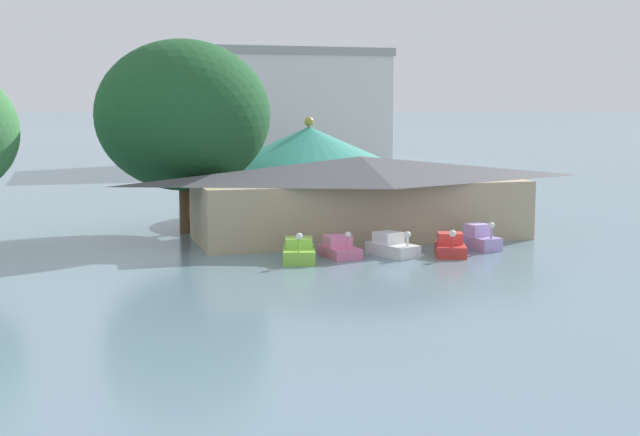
{
  "coord_description": "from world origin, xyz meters",
  "views": [
    {
      "loc": [
        -7.22,
        -10.86,
        8.04
      ],
      "look_at": [
        3.09,
        24.13,
        3.28
      ],
      "focal_mm": 48.41,
      "sensor_mm": 36.0,
      "label": 1
    }
  ],
  "objects_px": {
    "boathouse": "(361,196)",
    "shoreline_tree_mid": "(183,115)",
    "pedal_boat_white": "(392,246)",
    "background_building_block": "(280,108)",
    "pedal_boat_lime": "(299,252)",
    "pedal_boat_red": "(450,246)",
    "green_roof_pavilion": "(309,166)",
    "pedal_boat_lavender": "(479,239)",
    "pedal_boat_pink": "(339,248)"
  },
  "relations": [
    {
      "from": "pedal_boat_pink",
      "to": "boathouse",
      "type": "relative_size",
      "value": 0.12
    },
    {
      "from": "pedal_boat_lime",
      "to": "background_building_block",
      "type": "distance_m",
      "value": 73.65
    },
    {
      "from": "pedal_boat_pink",
      "to": "pedal_boat_white",
      "type": "height_order",
      "value": "pedal_boat_pink"
    },
    {
      "from": "green_roof_pavilion",
      "to": "background_building_block",
      "type": "relative_size",
      "value": 0.51
    },
    {
      "from": "pedal_boat_pink",
      "to": "boathouse",
      "type": "bearing_deg",
      "value": 142.12
    },
    {
      "from": "pedal_boat_lavender",
      "to": "pedal_boat_white",
      "type": "bearing_deg",
      "value": -97.14
    },
    {
      "from": "pedal_boat_lime",
      "to": "pedal_boat_lavender",
      "type": "distance_m",
      "value": 10.79
    },
    {
      "from": "pedal_boat_white",
      "to": "background_building_block",
      "type": "bearing_deg",
      "value": 151.13
    },
    {
      "from": "background_building_block",
      "to": "pedal_boat_white",
      "type": "bearing_deg",
      "value": -99.0
    },
    {
      "from": "pedal_boat_pink",
      "to": "background_building_block",
      "type": "xyz_separation_m",
      "value": [
        14.14,
        70.8,
        7.22
      ]
    },
    {
      "from": "green_roof_pavilion",
      "to": "shoreline_tree_mid",
      "type": "height_order",
      "value": "shoreline_tree_mid"
    },
    {
      "from": "pedal_boat_pink",
      "to": "pedal_boat_lavender",
      "type": "bearing_deg",
      "value": 82.45
    },
    {
      "from": "pedal_boat_pink",
      "to": "pedal_boat_lime",
      "type": "bearing_deg",
      "value": -84.53
    },
    {
      "from": "green_roof_pavilion",
      "to": "background_building_block",
      "type": "xyz_separation_m",
      "value": [
        11.26,
        54.59,
        3.91
      ]
    },
    {
      "from": "pedal_boat_red",
      "to": "shoreline_tree_mid",
      "type": "xyz_separation_m",
      "value": [
        -12.65,
        12.34,
        6.95
      ]
    },
    {
      "from": "pedal_boat_lime",
      "to": "green_roof_pavilion",
      "type": "xyz_separation_m",
      "value": [
        5.28,
        16.82,
        3.27
      ]
    },
    {
      "from": "boathouse",
      "to": "background_building_block",
      "type": "relative_size",
      "value": 0.83
    },
    {
      "from": "boathouse",
      "to": "shoreline_tree_mid",
      "type": "xyz_separation_m",
      "value": [
        -9.94,
        5.31,
        4.81
      ]
    },
    {
      "from": "shoreline_tree_mid",
      "to": "pedal_boat_red",
      "type": "bearing_deg",
      "value": -44.29
    },
    {
      "from": "boathouse",
      "to": "background_building_block",
      "type": "distance_m",
      "value": 66.11
    },
    {
      "from": "pedal_boat_white",
      "to": "green_roof_pavilion",
      "type": "bearing_deg",
      "value": 160.08
    },
    {
      "from": "boathouse",
      "to": "green_roof_pavilion",
      "type": "bearing_deg",
      "value": 91.78
    },
    {
      "from": "pedal_boat_pink",
      "to": "shoreline_tree_mid",
      "type": "bearing_deg",
      "value": -157.64
    },
    {
      "from": "pedal_boat_lime",
      "to": "pedal_boat_white",
      "type": "relative_size",
      "value": 0.96
    },
    {
      "from": "pedal_boat_white",
      "to": "shoreline_tree_mid",
      "type": "height_order",
      "value": "shoreline_tree_mid"
    },
    {
      "from": "pedal_boat_pink",
      "to": "boathouse",
      "type": "xyz_separation_m",
      "value": [
        3.21,
        5.79,
        2.17
      ]
    },
    {
      "from": "pedal_boat_lime",
      "to": "pedal_boat_lavender",
      "type": "height_order",
      "value": "pedal_boat_lime"
    },
    {
      "from": "pedal_boat_lime",
      "to": "pedal_boat_lavender",
      "type": "xyz_separation_m",
      "value": [
        10.76,
        0.81,
        0.07
      ]
    },
    {
      "from": "pedal_boat_lavender",
      "to": "green_roof_pavilion",
      "type": "bearing_deg",
      "value": -173.93
    },
    {
      "from": "green_roof_pavilion",
      "to": "background_building_block",
      "type": "bearing_deg",
      "value": 78.35
    },
    {
      "from": "pedal_boat_lavender",
      "to": "shoreline_tree_mid",
      "type": "xyz_separation_m",
      "value": [
        -15.09,
        10.9,
        6.87
      ]
    },
    {
      "from": "pedal_boat_lavender",
      "to": "pedal_boat_red",
      "type": "bearing_deg",
      "value": -72.46
    },
    {
      "from": "pedal_boat_lavender",
      "to": "background_building_block",
      "type": "relative_size",
      "value": 0.1
    },
    {
      "from": "pedal_boat_pink",
      "to": "pedal_boat_red",
      "type": "height_order",
      "value": "pedal_boat_red"
    },
    {
      "from": "pedal_boat_pink",
      "to": "pedal_boat_white",
      "type": "xyz_separation_m",
      "value": [
        2.87,
        -0.35,
        0.04
      ]
    },
    {
      "from": "pedal_boat_white",
      "to": "green_roof_pavilion",
      "type": "xyz_separation_m",
      "value": [
        0.01,
        16.55,
        3.27
      ]
    },
    {
      "from": "pedal_boat_lavender",
      "to": "green_roof_pavilion",
      "type": "relative_size",
      "value": 0.2
    },
    {
      "from": "shoreline_tree_mid",
      "to": "background_building_block",
      "type": "height_order",
      "value": "background_building_block"
    },
    {
      "from": "pedal_boat_lime",
      "to": "pedal_boat_pink",
      "type": "height_order",
      "value": "pedal_boat_lime"
    },
    {
      "from": "pedal_boat_red",
      "to": "shoreline_tree_mid",
      "type": "height_order",
      "value": "shoreline_tree_mid"
    },
    {
      "from": "pedal_boat_lavender",
      "to": "green_roof_pavilion",
      "type": "distance_m",
      "value": 17.22
    },
    {
      "from": "pedal_boat_white",
      "to": "background_building_block",
      "type": "relative_size",
      "value": 0.13
    },
    {
      "from": "pedal_boat_lavender",
      "to": "shoreline_tree_mid",
      "type": "distance_m",
      "value": 19.85
    },
    {
      "from": "shoreline_tree_mid",
      "to": "background_building_block",
      "type": "relative_size",
      "value": 0.47
    },
    {
      "from": "shoreline_tree_mid",
      "to": "background_building_block",
      "type": "xyz_separation_m",
      "value": [
        20.88,
        59.7,
        0.24
      ]
    },
    {
      "from": "pedal_boat_pink",
      "to": "green_roof_pavilion",
      "type": "relative_size",
      "value": 0.2
    },
    {
      "from": "pedal_boat_red",
      "to": "green_roof_pavilion",
      "type": "height_order",
      "value": "green_roof_pavilion"
    },
    {
      "from": "pedal_boat_lime",
      "to": "pedal_boat_lavender",
      "type": "relative_size",
      "value": 1.2
    },
    {
      "from": "pedal_boat_lime",
      "to": "green_roof_pavilion",
      "type": "relative_size",
      "value": 0.24
    },
    {
      "from": "pedal_boat_red",
      "to": "shoreline_tree_mid",
      "type": "bearing_deg",
      "value": -114.51
    }
  ]
}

